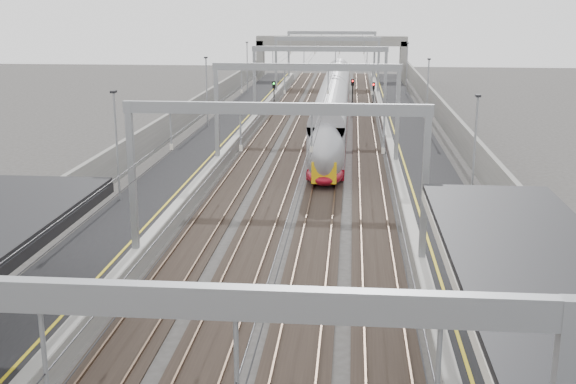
# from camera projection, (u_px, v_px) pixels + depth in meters

# --- Properties ---
(platform_left) EXTENTS (4.00, 120.00, 1.00)m
(platform_left) POSITION_uv_depth(u_px,v_px,m) (203.00, 154.00, 54.59)
(platform_left) COLOR black
(platform_left) RESTS_ON ground
(platform_right) EXTENTS (4.00, 120.00, 1.00)m
(platform_right) POSITION_uv_depth(u_px,v_px,m) (416.00, 158.00, 53.23)
(platform_right) COLOR black
(platform_right) RESTS_ON ground
(tracks) EXTENTS (11.40, 140.00, 0.20)m
(tracks) POSITION_uv_depth(u_px,v_px,m) (308.00, 162.00, 54.02)
(tracks) COLOR black
(tracks) RESTS_ON ground
(overhead_line) EXTENTS (13.00, 140.00, 6.60)m
(overhead_line) POSITION_uv_depth(u_px,v_px,m) (314.00, 72.00, 58.85)
(overhead_line) COLOR gray
(overhead_line) RESTS_ON platform_left
(overbridge) EXTENTS (22.00, 2.20, 6.90)m
(overbridge) POSITION_uv_depth(u_px,v_px,m) (331.00, 47.00, 105.67)
(overbridge) COLOR slate
(overbridge) RESTS_ON ground
(wall_left) EXTENTS (0.30, 120.00, 3.20)m
(wall_left) POSITION_uv_depth(u_px,v_px,m) (161.00, 139.00, 54.59)
(wall_left) COLOR slate
(wall_left) RESTS_ON ground
(wall_right) EXTENTS (0.30, 120.00, 3.20)m
(wall_right) POSITION_uv_depth(u_px,v_px,m) (461.00, 144.00, 52.67)
(wall_right) COLOR slate
(wall_right) RESTS_ON ground
(train) EXTENTS (2.52, 45.92, 3.99)m
(train) POSITION_uv_depth(u_px,v_px,m) (333.00, 112.00, 65.78)
(train) COLOR maroon
(train) RESTS_ON ground
(signal_green) EXTENTS (0.32, 0.32, 3.48)m
(signal_green) POSITION_uv_depth(u_px,v_px,m) (274.00, 91.00, 77.37)
(signal_green) COLOR black
(signal_green) RESTS_ON ground
(signal_red_near) EXTENTS (0.32, 0.32, 3.48)m
(signal_red_near) POSITION_uv_depth(u_px,v_px,m) (353.00, 88.00, 79.81)
(signal_red_near) COLOR black
(signal_red_near) RESTS_ON ground
(signal_red_far) EXTENTS (0.32, 0.32, 3.48)m
(signal_red_far) POSITION_uv_depth(u_px,v_px,m) (373.00, 92.00, 76.39)
(signal_red_far) COLOR black
(signal_red_far) RESTS_ON ground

